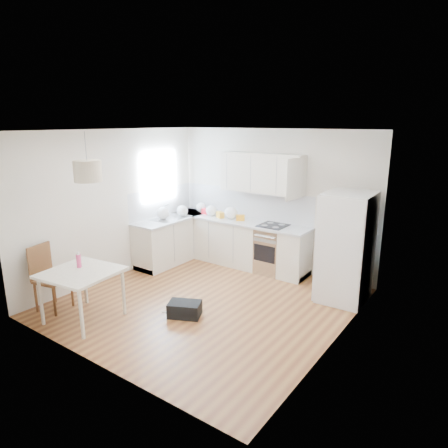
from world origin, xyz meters
name	(u,v)px	position (x,y,z in m)	size (l,w,h in m)	color
floor	(206,302)	(0.00, 0.00, 0.00)	(4.20, 4.20, 0.00)	brown
ceiling	(204,130)	(0.00, 0.00, 2.70)	(4.20, 4.20, 0.00)	white
wall_back	(272,200)	(0.00, 2.10, 1.35)	(4.20, 4.20, 0.00)	white
wall_left	(115,205)	(-2.10, 0.00, 1.35)	(4.20, 4.20, 0.00)	white
wall_right	(340,245)	(2.10, 0.00, 1.35)	(4.20, 4.20, 0.00)	white
window_glassblock	(159,176)	(-2.09, 1.15, 1.75)	(0.02, 1.00, 1.00)	#BFE0F9
cabinets_back	(237,243)	(-0.60, 1.80, 0.44)	(3.00, 0.60, 0.88)	silver
cabinets_left	(173,240)	(-1.80, 1.20, 0.44)	(0.60, 1.80, 0.88)	silver
counter_back	(238,221)	(-0.60, 1.80, 0.90)	(3.02, 0.64, 0.04)	#B9BBBE
counter_left	(173,218)	(-1.80, 1.20, 0.90)	(0.64, 1.82, 0.04)	#B9BBBE
backsplash_back	(246,203)	(-0.60, 2.09, 1.21)	(3.00, 0.01, 0.58)	silver
backsplash_left	(161,202)	(-2.09, 1.20, 1.21)	(0.01, 1.80, 0.58)	silver
upper_cabinets	(262,173)	(-0.15, 1.94, 1.88)	(1.70, 0.32, 0.75)	silver
range_oven	(272,250)	(0.20, 1.80, 0.44)	(0.50, 0.61, 0.88)	silver
sink	(171,218)	(-1.80, 1.15, 0.92)	(0.50, 0.80, 0.16)	silver
refrigerator	(347,247)	(1.74, 1.44, 0.88)	(0.84, 0.88, 1.76)	white
dining_table	(81,276)	(-1.11, -1.48, 0.67)	(1.06, 1.06, 0.75)	beige
dining_chair	(52,278)	(-1.77, -1.54, 0.51)	(0.43, 0.43, 1.02)	#503418
drink_bottle	(79,260)	(-1.26, -1.40, 0.87)	(0.07, 0.07, 0.24)	#E8407D
gym_bag	(185,309)	(0.02, -0.56, 0.11)	(0.47, 0.31, 0.22)	black
pendant_lamp	(88,171)	(-0.95, -1.34, 2.18)	(0.37, 0.37, 0.29)	#BAAA8F
grocery_bag_a	(201,208)	(-1.61, 1.91, 1.03)	(0.24, 0.20, 0.21)	white
grocery_bag_b	(211,211)	(-1.24, 1.77, 1.03)	(0.25, 0.21, 0.22)	white
grocery_bag_c	(231,213)	(-0.75, 1.79, 1.04)	(0.28, 0.23, 0.25)	white
grocery_bag_d	(182,211)	(-1.72, 1.42, 1.03)	(0.25, 0.21, 0.22)	white
grocery_bag_e	(163,213)	(-1.85, 0.98, 1.04)	(0.27, 0.23, 0.25)	white
snack_orange	(240,218)	(-0.52, 1.79, 0.98)	(0.17, 0.10, 0.11)	orange
snack_yellow	(220,215)	(-0.99, 1.75, 0.98)	(0.18, 0.11, 0.12)	gold
snack_red	(206,211)	(-1.44, 1.85, 0.98)	(0.16, 0.10, 0.11)	red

